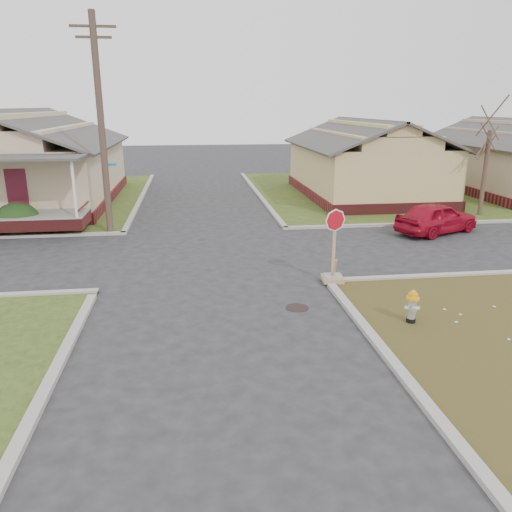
{
  "coord_description": "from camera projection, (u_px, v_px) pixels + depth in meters",
  "views": [
    {
      "loc": [
        -0.62,
        -13.13,
        5.42
      ],
      "look_at": [
        1.24,
        1.0,
        1.1
      ],
      "focal_mm": 35.0,
      "sensor_mm": 36.0,
      "label": 1
    }
  ],
  "objects": [
    {
      "name": "fire_hydrant",
      "position": [
        412.0,
        305.0,
        12.74
      ],
      "size": [
        0.33,
        0.33,
        0.88
      ],
      "rotation": [
        0.0,
        0.0,
        -0.28
      ],
      "color": "black",
      "rests_on": "ground"
    },
    {
      "name": "red_sedan",
      "position": [
        437.0,
        218.0,
        21.87
      ],
      "size": [
        4.34,
        3.13,
        1.37
      ],
      "primitive_type": "imported",
      "rotation": [
        0.0,
        0.0,
        1.99
      ],
      "color": "#A70B22",
      "rests_on": "ground"
    },
    {
      "name": "ground",
      "position": [
        217.0,
        305.0,
        14.11
      ],
      "size": [
        120.0,
        120.0,
        0.0
      ],
      "primitive_type": "plane",
      "color": "#252527",
      "rests_on": "ground"
    },
    {
      "name": "hedge_right",
      "position": [
        18.0,
        219.0,
        21.72
      ],
      "size": [
        1.64,
        1.34,
        1.25
      ],
      "primitive_type": "ellipsoid",
      "color": "#1A3212",
      "rests_on": "verge_far_left"
    },
    {
      "name": "curbs",
      "position": [
        210.0,
        255.0,
        18.85
      ],
      "size": [
        80.0,
        40.0,
        0.12
      ],
      "primitive_type": null,
      "color": "#A49B94",
      "rests_on": "ground"
    },
    {
      "name": "tree_mid_right",
      "position": [
        485.0,
        173.0,
        24.92
      ],
      "size": [
        0.22,
        0.22,
        4.2
      ],
      "primitive_type": "cylinder",
      "color": "#3C2A22",
      "rests_on": "verge_far_right"
    },
    {
      "name": "corner_house",
      "position": [
        22.0,
        163.0,
        28.02
      ],
      "size": [
        10.1,
        15.5,
        5.3
      ],
      "color": "maroon",
      "rests_on": "ground"
    },
    {
      "name": "utility_pole",
      "position": [
        101.0,
        124.0,
        20.67
      ],
      "size": [
        1.8,
        0.28,
        9.0
      ],
      "color": "#3C2A22",
      "rests_on": "ground"
    },
    {
      "name": "manhole",
      "position": [
        297.0,
        308.0,
        13.91
      ],
      "size": [
        0.64,
        0.64,
        0.01
      ],
      "primitive_type": "cylinder",
      "color": "black",
      "rests_on": "ground"
    },
    {
      "name": "stop_sign",
      "position": [
        333.0,
        266.0,
        15.73
      ],
      "size": [
        0.67,
        0.65,
        2.35
      ],
      "rotation": [
        0.0,
        0.0,
        -0.09
      ],
      "color": "#A07D56",
      "rests_on": "ground"
    },
    {
      "name": "side_house_yellow",
      "position": [
        365.0,
        161.0,
        30.38
      ],
      "size": [
        7.6,
        11.6,
        4.7
      ],
      "color": "maroon",
      "rests_on": "ground"
    }
  ]
}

